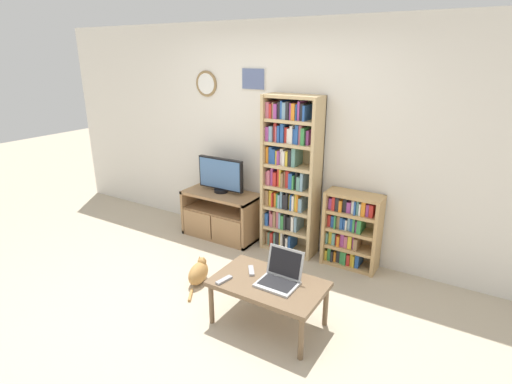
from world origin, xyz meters
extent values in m
plane|color=#BCAD93|center=(0.00, 0.00, 0.00)|extent=(18.00, 18.00, 0.00)
cube|color=silver|center=(0.00, 1.76, 1.30)|extent=(6.97, 0.06, 2.60)
torus|color=olive|center=(-1.03, 1.72, 1.88)|extent=(0.32, 0.03, 0.32)
cylinder|color=white|center=(-1.03, 1.72, 1.88)|extent=(0.26, 0.02, 0.26)
cube|color=silver|center=(-0.34, 1.73, 1.96)|extent=(0.32, 0.01, 0.25)
cube|color=slate|center=(-0.34, 1.72, 1.96)|extent=(0.29, 0.02, 0.23)
cube|color=#9E754C|center=(-1.14, 1.48, 0.29)|extent=(0.04, 0.47, 0.58)
cube|color=#9E754C|center=(-0.20, 1.48, 0.29)|extent=(0.04, 0.47, 0.58)
cube|color=#9E754C|center=(-0.67, 1.48, 0.57)|extent=(0.97, 0.47, 0.04)
cube|color=#9E754C|center=(-0.67, 1.48, 0.02)|extent=(0.97, 0.47, 0.04)
cube|color=#9E754C|center=(-0.67, 1.48, 0.35)|extent=(0.90, 0.44, 0.04)
cube|color=#9E754C|center=(-0.89, 1.25, 0.19)|extent=(0.43, 0.02, 0.31)
cube|color=#9E754C|center=(-0.45, 1.25, 0.19)|extent=(0.43, 0.02, 0.31)
cylinder|color=black|center=(-0.69, 1.51, 0.60)|extent=(0.18, 0.18, 0.04)
cube|color=black|center=(-0.69, 1.51, 0.82)|extent=(0.64, 0.05, 0.40)
cube|color=#4770A8|center=(-0.69, 1.48, 0.82)|extent=(0.60, 0.01, 0.36)
cube|color=tan|center=(-0.05, 1.57, 0.91)|extent=(0.04, 0.29, 1.83)
cube|color=tan|center=(0.56, 1.57, 0.91)|extent=(0.04, 0.29, 1.83)
cube|color=tan|center=(0.25, 1.70, 0.91)|extent=(0.65, 0.02, 1.83)
cube|color=tan|center=(0.25, 1.57, 0.02)|extent=(0.57, 0.26, 0.04)
cube|color=tan|center=(0.25, 1.57, 0.27)|extent=(0.57, 0.26, 0.04)
cube|color=tan|center=(0.25, 1.57, 0.53)|extent=(0.57, 0.26, 0.04)
cube|color=tan|center=(0.25, 1.57, 0.79)|extent=(0.57, 0.26, 0.04)
cube|color=tan|center=(0.25, 1.57, 1.04)|extent=(0.57, 0.26, 0.04)
cube|color=tan|center=(0.25, 1.57, 1.30)|extent=(0.57, 0.26, 0.04)
cube|color=tan|center=(0.25, 1.57, 1.55)|extent=(0.57, 0.26, 0.04)
cube|color=tan|center=(0.25, 1.57, 1.81)|extent=(0.57, 0.26, 0.04)
cube|color=#93704C|center=(-0.01, 1.59, 0.11)|extent=(0.03, 0.18, 0.16)
cube|color=#5B9389|center=(0.01, 1.58, 0.11)|extent=(0.02, 0.19, 0.16)
cube|color=#388947|center=(0.04, 1.58, 0.12)|extent=(0.02, 0.19, 0.16)
cube|color=red|center=(0.06, 1.57, 0.12)|extent=(0.03, 0.24, 0.17)
cube|color=#5B9389|center=(0.10, 1.58, 0.12)|extent=(0.03, 0.20, 0.18)
cube|color=#232328|center=(0.13, 1.58, 0.13)|extent=(0.04, 0.20, 0.19)
cube|color=gold|center=(0.17, 1.58, 0.13)|extent=(0.03, 0.20, 0.19)
cube|color=white|center=(0.20, 1.57, 0.14)|extent=(0.02, 0.23, 0.21)
cube|color=#232328|center=(0.23, 1.59, 0.12)|extent=(0.04, 0.18, 0.17)
cube|color=white|center=(0.27, 1.57, 0.11)|extent=(0.03, 0.23, 0.15)
cube|color=#2856A8|center=(0.30, 1.58, 0.13)|extent=(0.03, 0.21, 0.18)
cube|color=#2856A8|center=(-0.01, 1.58, 0.37)|extent=(0.04, 0.22, 0.16)
cube|color=#B75B70|center=(0.03, 1.58, 0.39)|extent=(0.02, 0.19, 0.20)
cube|color=#B75B70|center=(0.06, 1.58, 0.37)|extent=(0.04, 0.22, 0.16)
cube|color=#93704C|center=(0.10, 1.58, 0.39)|extent=(0.04, 0.22, 0.19)
cube|color=#B75B70|center=(0.14, 1.58, 0.40)|extent=(0.03, 0.21, 0.21)
cube|color=#759EB7|center=(0.17, 1.58, 0.39)|extent=(0.02, 0.22, 0.20)
cube|color=#388947|center=(0.20, 1.57, 0.38)|extent=(0.04, 0.23, 0.17)
cube|color=#232328|center=(0.24, 1.58, 0.39)|extent=(0.02, 0.22, 0.19)
cube|color=#232328|center=(0.27, 1.58, 0.37)|extent=(0.04, 0.19, 0.16)
cube|color=#232328|center=(0.30, 1.58, 0.39)|extent=(0.02, 0.20, 0.19)
cube|color=white|center=(0.33, 1.58, 0.38)|extent=(0.03, 0.22, 0.18)
cube|color=#759EB7|center=(0.37, 1.58, 0.39)|extent=(0.03, 0.21, 0.19)
cube|color=#93704C|center=(-0.01, 1.58, 0.64)|extent=(0.04, 0.22, 0.18)
cube|color=gold|center=(0.04, 1.58, 0.64)|extent=(0.04, 0.20, 0.19)
cube|color=red|center=(0.07, 1.57, 0.63)|extent=(0.02, 0.24, 0.17)
cube|color=orange|center=(0.10, 1.58, 0.63)|extent=(0.03, 0.20, 0.17)
cube|color=#388947|center=(0.13, 1.58, 0.63)|extent=(0.02, 0.21, 0.17)
cube|color=#759EB7|center=(0.16, 1.57, 0.63)|extent=(0.03, 0.23, 0.16)
cube|color=#759EB7|center=(0.18, 1.58, 0.65)|extent=(0.02, 0.22, 0.21)
cube|color=#232328|center=(0.22, 1.58, 0.63)|extent=(0.04, 0.22, 0.17)
cube|color=#232328|center=(0.25, 1.57, 0.65)|extent=(0.02, 0.23, 0.20)
cube|color=gold|center=(0.28, 1.59, 0.64)|extent=(0.02, 0.18, 0.18)
cube|color=#2856A8|center=(0.31, 1.58, 0.64)|extent=(0.02, 0.22, 0.19)
cube|color=white|center=(0.33, 1.58, 0.64)|extent=(0.03, 0.22, 0.18)
cube|color=gold|center=(0.36, 1.58, 0.65)|extent=(0.02, 0.21, 0.21)
cube|color=orange|center=(0.38, 1.58, 0.65)|extent=(0.02, 0.22, 0.21)
cube|color=#759EB7|center=(0.42, 1.58, 0.63)|extent=(0.04, 0.22, 0.16)
cube|color=#B75B70|center=(-0.02, 1.58, 0.88)|extent=(0.02, 0.21, 0.16)
cube|color=#B75B70|center=(0.02, 1.57, 0.89)|extent=(0.04, 0.23, 0.17)
cube|color=#9E4293|center=(0.05, 1.58, 0.91)|extent=(0.03, 0.21, 0.21)
cube|color=red|center=(0.09, 1.58, 0.88)|extent=(0.04, 0.22, 0.16)
cube|color=red|center=(0.13, 1.58, 0.91)|extent=(0.03, 0.20, 0.21)
cube|color=gold|center=(0.16, 1.58, 0.90)|extent=(0.02, 0.20, 0.20)
cube|color=#93704C|center=(0.19, 1.57, 0.89)|extent=(0.03, 0.23, 0.17)
cube|color=#93704C|center=(0.21, 1.58, 0.90)|extent=(0.02, 0.20, 0.19)
cube|color=red|center=(0.25, 1.58, 0.90)|extent=(0.04, 0.19, 0.19)
cube|color=#2856A8|center=(0.29, 1.58, 0.89)|extent=(0.04, 0.22, 0.18)
cube|color=#388947|center=(0.33, 1.57, 0.88)|extent=(0.02, 0.23, 0.16)
cube|color=#232328|center=(0.36, 1.58, 0.90)|extent=(0.02, 0.20, 0.20)
cube|color=#5B9389|center=(0.39, 1.57, 0.88)|extent=(0.04, 0.23, 0.15)
cube|color=#759EB7|center=(0.43, 1.57, 0.91)|extent=(0.03, 0.23, 0.20)
cube|color=orange|center=(-0.01, 1.58, 1.15)|extent=(0.03, 0.21, 0.19)
cube|color=#2856A8|center=(0.03, 1.58, 1.15)|extent=(0.04, 0.20, 0.19)
cube|color=#2856A8|center=(0.07, 1.58, 1.14)|extent=(0.04, 0.20, 0.17)
cube|color=gold|center=(0.10, 1.58, 1.14)|extent=(0.02, 0.20, 0.16)
cube|color=#9E4293|center=(0.13, 1.58, 1.14)|extent=(0.02, 0.21, 0.16)
cube|color=white|center=(0.16, 1.59, 1.15)|extent=(0.04, 0.18, 0.18)
cube|color=white|center=(0.20, 1.58, 1.14)|extent=(0.03, 0.22, 0.16)
cube|color=gold|center=(0.23, 1.58, 1.14)|extent=(0.03, 0.21, 0.17)
cube|color=#232328|center=(0.27, 1.58, 1.15)|extent=(0.04, 0.21, 0.18)
cube|color=#5B9389|center=(0.32, 1.58, 1.16)|extent=(0.04, 0.21, 0.21)
cube|color=#9E4293|center=(-0.01, 1.57, 1.39)|extent=(0.04, 0.23, 0.16)
cube|color=#759EB7|center=(0.04, 1.57, 1.40)|extent=(0.04, 0.23, 0.17)
cube|color=red|center=(0.08, 1.58, 1.42)|extent=(0.03, 0.19, 0.20)
cube|color=#B75B70|center=(0.11, 1.57, 1.40)|extent=(0.02, 0.23, 0.17)
cube|color=#2856A8|center=(0.13, 1.57, 1.41)|extent=(0.03, 0.23, 0.18)
cube|color=#2856A8|center=(0.17, 1.58, 1.42)|extent=(0.04, 0.21, 0.21)
cube|color=red|center=(0.21, 1.59, 1.40)|extent=(0.03, 0.18, 0.17)
cube|color=white|center=(0.24, 1.58, 1.39)|extent=(0.03, 0.20, 0.16)
cube|color=white|center=(0.28, 1.58, 1.41)|extent=(0.03, 0.21, 0.19)
cube|color=#2856A8|center=(0.31, 1.58, 1.40)|extent=(0.03, 0.20, 0.16)
cube|color=#2856A8|center=(0.35, 1.58, 1.42)|extent=(0.04, 0.21, 0.21)
cube|color=#B75B70|center=(0.38, 1.58, 1.42)|extent=(0.03, 0.20, 0.21)
cube|color=#388947|center=(0.42, 1.58, 1.41)|extent=(0.04, 0.23, 0.18)
cube|color=#9E4293|center=(0.46, 1.59, 1.39)|extent=(0.03, 0.18, 0.16)
cube|color=#B75B70|center=(-0.01, 1.57, 1.66)|extent=(0.04, 0.23, 0.17)
cube|color=red|center=(0.03, 1.57, 1.65)|extent=(0.03, 0.23, 0.15)
cube|color=#93704C|center=(0.06, 1.58, 1.66)|extent=(0.02, 0.22, 0.17)
cube|color=#9E4293|center=(0.09, 1.57, 1.65)|extent=(0.04, 0.23, 0.16)
cube|color=#232328|center=(0.13, 1.58, 1.66)|extent=(0.03, 0.21, 0.18)
cube|color=#2856A8|center=(0.16, 1.58, 1.67)|extent=(0.02, 0.21, 0.19)
cube|color=#759EB7|center=(0.19, 1.58, 1.66)|extent=(0.04, 0.22, 0.18)
cube|color=#232328|center=(0.23, 1.57, 1.67)|extent=(0.03, 0.23, 0.19)
cube|color=#9E4293|center=(0.27, 1.58, 1.66)|extent=(0.02, 0.21, 0.17)
cube|color=orange|center=(0.30, 1.58, 1.66)|extent=(0.04, 0.23, 0.17)
cube|color=#2856A8|center=(0.33, 1.58, 1.65)|extent=(0.02, 0.21, 0.17)
cube|color=#9E4293|center=(0.36, 1.58, 1.67)|extent=(0.02, 0.20, 0.20)
cube|color=#232328|center=(0.39, 1.58, 1.66)|extent=(0.04, 0.20, 0.18)
cube|color=#2856A8|center=(0.43, 1.57, 1.65)|extent=(0.02, 0.23, 0.16)
cube|color=tan|center=(0.72, 1.58, 0.42)|extent=(0.04, 0.27, 0.85)
cube|color=tan|center=(1.28, 1.58, 0.42)|extent=(0.04, 0.27, 0.85)
cube|color=tan|center=(1.00, 1.70, 0.42)|extent=(0.60, 0.02, 0.85)
cube|color=tan|center=(1.00, 1.58, 0.02)|extent=(0.53, 0.23, 0.04)
cube|color=tan|center=(1.00, 1.58, 0.22)|extent=(0.53, 0.23, 0.04)
cube|color=tan|center=(1.00, 1.58, 0.42)|extent=(0.53, 0.23, 0.04)
cube|color=tan|center=(1.00, 1.58, 0.63)|extent=(0.53, 0.23, 0.04)
cube|color=tan|center=(1.00, 1.58, 0.83)|extent=(0.53, 0.23, 0.04)
cube|color=gold|center=(0.75, 1.59, 0.09)|extent=(0.03, 0.20, 0.12)
cube|color=#388947|center=(0.79, 1.59, 0.11)|extent=(0.04, 0.19, 0.16)
cube|color=#232328|center=(0.82, 1.59, 0.10)|extent=(0.03, 0.21, 0.13)
cube|color=orange|center=(0.85, 1.59, 0.09)|extent=(0.03, 0.18, 0.12)
cube|color=#232328|center=(0.89, 1.59, 0.11)|extent=(0.04, 0.18, 0.14)
cube|color=#388947|center=(0.93, 1.59, 0.11)|extent=(0.03, 0.19, 0.15)
cube|color=#388947|center=(0.97, 1.58, 0.11)|extent=(0.04, 0.21, 0.16)
cube|color=red|center=(1.01, 1.59, 0.10)|extent=(0.03, 0.20, 0.13)
cube|color=gold|center=(1.04, 1.59, 0.11)|extent=(0.03, 0.18, 0.15)
cube|color=gold|center=(1.07, 1.58, 0.10)|extent=(0.02, 0.21, 0.13)
cube|color=#2856A8|center=(1.11, 1.59, 0.11)|extent=(0.04, 0.20, 0.15)
cube|color=#5B9389|center=(0.75, 1.59, 0.30)|extent=(0.02, 0.20, 0.13)
cube|color=gold|center=(0.78, 1.60, 0.31)|extent=(0.04, 0.16, 0.15)
cube|color=#5B9389|center=(0.83, 1.59, 0.31)|extent=(0.04, 0.19, 0.14)
cube|color=red|center=(0.86, 1.60, 0.30)|extent=(0.02, 0.17, 0.12)
cube|color=orange|center=(0.88, 1.58, 0.30)|extent=(0.03, 0.21, 0.12)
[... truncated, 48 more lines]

